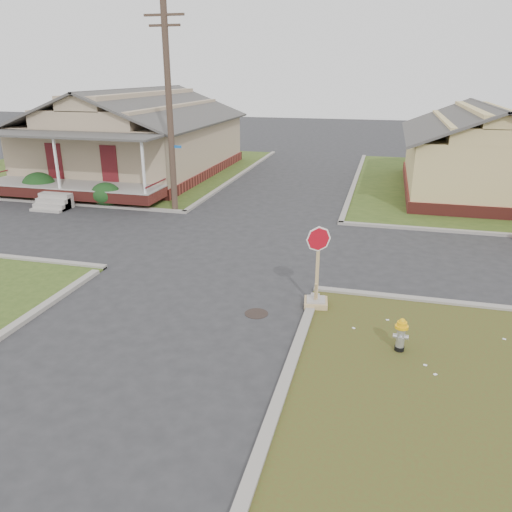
# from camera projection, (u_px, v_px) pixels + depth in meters

# --- Properties ---
(ground) EXTENTS (120.00, 120.00, 0.00)m
(ground) POSITION_uv_depth(u_px,v_px,m) (188.00, 297.00, 14.53)
(ground) COLOR #2A2A2C
(ground) RESTS_ON ground
(verge_far_left) EXTENTS (19.00, 19.00, 0.05)m
(verge_far_left) POSITION_uv_depth(u_px,v_px,m) (108.00, 168.00, 33.92)
(verge_far_left) COLOR #354C1B
(verge_far_left) RESTS_ON ground
(curbs) EXTENTS (80.00, 40.00, 0.12)m
(curbs) POSITION_uv_depth(u_px,v_px,m) (237.00, 244.00, 19.07)
(curbs) COLOR gray
(curbs) RESTS_ON ground
(manhole) EXTENTS (0.64, 0.64, 0.01)m
(manhole) POSITION_uv_depth(u_px,v_px,m) (256.00, 313.00, 13.56)
(manhole) COLOR black
(manhole) RESTS_ON ground
(corner_house) EXTENTS (10.10, 15.50, 5.30)m
(corner_house) POSITION_uv_depth(u_px,v_px,m) (137.00, 138.00, 31.24)
(corner_house) COLOR maroon
(corner_house) RESTS_ON ground
(side_house_yellow) EXTENTS (7.60, 11.60, 4.70)m
(side_house_yellow) POSITION_uv_depth(u_px,v_px,m) (479.00, 152.00, 26.40)
(side_house_yellow) COLOR maroon
(side_house_yellow) RESTS_ON ground
(utility_pole) EXTENTS (1.80, 0.28, 9.00)m
(utility_pole) POSITION_uv_depth(u_px,v_px,m) (169.00, 108.00, 21.98)
(utility_pole) COLOR #432F26
(utility_pole) RESTS_ON ground
(fire_hydrant) EXTENTS (0.31, 0.31, 0.83)m
(fire_hydrant) POSITION_uv_depth(u_px,v_px,m) (401.00, 333.00, 11.54)
(fire_hydrant) COLOR black
(fire_hydrant) RESTS_ON ground
(stop_sign) EXTENTS (0.66, 0.64, 2.31)m
(stop_sign) POSITION_uv_depth(u_px,v_px,m) (316.00, 289.00, 13.76)
(stop_sign) COLOR tan
(stop_sign) RESTS_ON ground
(hedge_left) EXTENTS (1.60, 1.31, 1.22)m
(hedge_left) POSITION_uv_depth(u_px,v_px,m) (39.00, 186.00, 25.71)
(hedge_left) COLOR #143714
(hedge_left) RESTS_ON verge_far_left
(hedge_right) EXTENTS (1.46, 1.20, 1.12)m
(hedge_right) POSITION_uv_depth(u_px,v_px,m) (106.00, 194.00, 24.13)
(hedge_right) COLOR #143714
(hedge_right) RESTS_ON verge_far_left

